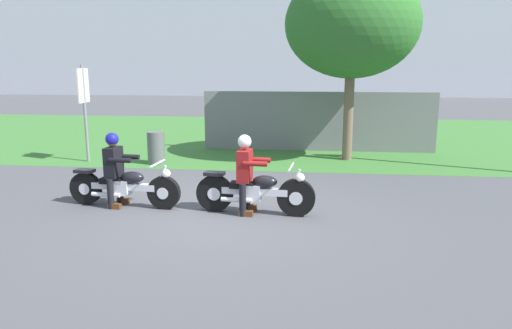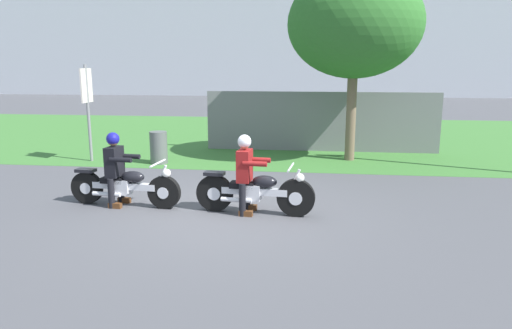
% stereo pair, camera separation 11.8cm
% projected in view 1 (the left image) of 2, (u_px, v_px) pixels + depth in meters
% --- Properties ---
extents(ground, '(120.00, 120.00, 0.00)m').
position_uv_depth(ground, '(220.00, 212.00, 8.47)').
color(ground, '#4C4C51').
extents(grass_verge, '(60.00, 12.00, 0.01)m').
position_uv_depth(grass_verge, '(266.00, 136.00, 17.57)').
color(grass_verge, '#3D7533').
rests_on(grass_verge, ground).
extents(stadium_facade, '(46.74, 8.00, 12.37)m').
position_uv_depth(stadium_facade, '(236.00, 23.00, 42.01)').
color(stadium_facade, '#B2B7C1').
rests_on(stadium_facade, ground).
extents(motorcycle_lead, '(2.14, 0.66, 0.89)m').
position_uv_depth(motorcycle_lead, '(255.00, 192.00, 8.32)').
color(motorcycle_lead, black).
rests_on(motorcycle_lead, ground).
extents(rider_lead, '(0.57, 0.49, 1.41)m').
position_uv_depth(rider_lead, '(246.00, 168.00, 8.27)').
color(rider_lead, black).
rests_on(rider_lead, ground).
extents(motorcycle_follow, '(2.18, 0.66, 0.86)m').
position_uv_depth(motorcycle_follow, '(124.00, 187.00, 8.75)').
color(motorcycle_follow, black).
rests_on(motorcycle_follow, ground).
extents(rider_follow, '(0.57, 0.49, 1.39)m').
position_uv_depth(rider_follow, '(114.00, 164.00, 8.70)').
color(rider_follow, black).
rests_on(rider_follow, ground).
extents(tree_roadside, '(3.54, 3.54, 5.06)m').
position_uv_depth(tree_roadside, '(352.00, 24.00, 12.41)').
color(tree_roadside, brown).
rests_on(tree_roadside, ground).
extents(trash_can, '(0.46, 0.46, 0.86)m').
position_uv_depth(trash_can, '(156.00, 148.00, 12.53)').
color(trash_can, '#595E5B').
rests_on(trash_can, ground).
extents(sign_banner, '(0.08, 0.60, 2.60)m').
position_uv_depth(sign_banner, '(84.00, 98.00, 12.56)').
color(sign_banner, gray).
rests_on(sign_banner, ground).
extents(fence_segment, '(7.00, 0.06, 1.80)m').
position_uv_depth(fence_segment, '(318.00, 122.00, 14.30)').
color(fence_segment, slate).
rests_on(fence_segment, ground).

